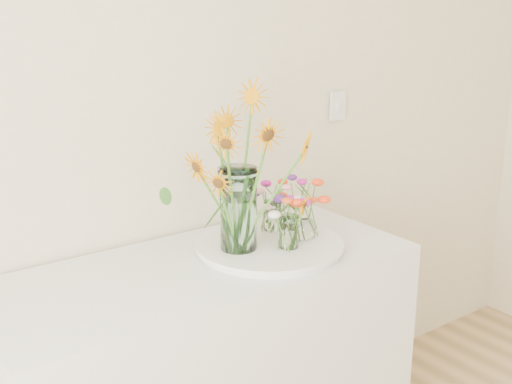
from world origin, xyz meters
TOP-DOWN VIEW (x-y plane):
  - tray at (0.12, 1.90)m, footprint 0.48×0.48m
  - mason_jar at (-0.00, 1.92)m, footprint 0.15×0.15m
  - sunflower_bouquet at (-0.00, 1.92)m, footprint 0.85×0.85m
  - small_vase_a at (0.14, 1.83)m, footprint 0.07×0.07m
  - wildflower_posy_a at (0.14, 1.83)m, footprint 0.20×0.20m
  - small_vase_b at (0.24, 1.87)m, footprint 0.10×0.10m
  - wildflower_posy_b at (0.24, 1.87)m, footprint 0.20×0.20m
  - small_vase_c at (0.20, 2.00)m, footprint 0.08×0.08m
  - wildflower_posy_c at (0.20, 2.00)m, footprint 0.19×0.19m

SIDE VIEW (x-z plane):
  - tray at x=0.12m, z-range 0.90..0.92m
  - small_vase_c at x=0.20m, z-range 0.93..1.04m
  - small_vase_a at x=0.14m, z-range 0.93..1.04m
  - small_vase_b at x=0.24m, z-range 0.93..1.06m
  - wildflower_posy_c at x=0.20m, z-range 0.93..1.13m
  - wildflower_posy_a at x=0.14m, z-range 0.93..1.13m
  - wildflower_posy_b at x=0.24m, z-range 0.93..1.15m
  - mason_jar at x=0.00m, z-range 0.93..1.21m
  - sunflower_bouquet at x=0.00m, z-range 0.93..1.48m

